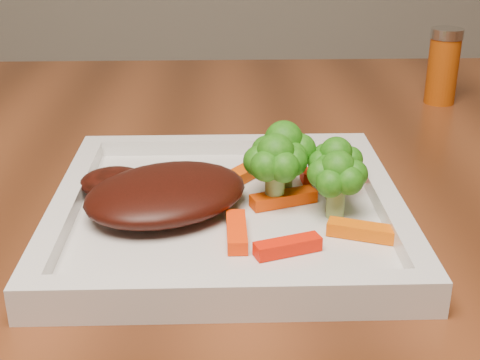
{
  "coord_description": "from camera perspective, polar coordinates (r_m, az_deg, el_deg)",
  "views": [
    {
      "loc": [
        -0.27,
        -0.43,
        1.0
      ],
      "look_at": [
        -0.25,
        0.05,
        0.79
      ],
      "focal_mm": 50.0,
      "sensor_mm": 36.0,
      "label": 1
    }
  ],
  "objects": [
    {
      "name": "plate",
      "position": [
        0.53,
        -1.08,
        -3.07
      ],
      "size": [
        0.27,
        0.27,
        0.01
      ],
      "primitive_type": "cube",
      "color": "silver",
      "rests_on": "dining_table"
    },
    {
      "name": "steak",
      "position": [
        0.52,
        -6.31,
        -1.14
      ],
      "size": [
        0.17,
        0.16,
        0.03
      ],
      "primitive_type": "ellipsoid",
      "rotation": [
        0.0,
        0.0,
        0.57
      ],
      "color": "#380D08",
      "rests_on": "plate"
    },
    {
      "name": "broccoli_0",
      "position": [
        0.55,
        3.72,
        2.27
      ],
      "size": [
        0.06,
        0.06,
        0.07
      ],
      "primitive_type": null,
      "rotation": [
        0.0,
        0.0,
        -0.1
      ],
      "color": "#105D0F",
      "rests_on": "plate"
    },
    {
      "name": "broccoli_1",
      "position": [
        0.54,
        8.16,
        1.58
      ],
      "size": [
        0.06,
        0.06,
        0.06
      ],
      "primitive_type": null,
      "rotation": [
        0.0,
        0.0,
        0.23
      ],
      "color": "#166A11",
      "rests_on": "plate"
    },
    {
      "name": "broccoli_2",
      "position": [
        0.51,
        8.27,
        -0.11
      ],
      "size": [
        0.06,
        0.06,
        0.06
      ],
      "primitive_type": null,
      "rotation": [
        0.0,
        0.0,
        -0.17
      ],
      "color": "#266C12",
      "rests_on": "plate"
    },
    {
      "name": "broccoli_3",
      "position": [
        0.52,
        3.02,
        0.92
      ],
      "size": [
        0.06,
        0.06,
        0.06
      ],
      "primitive_type": null,
      "rotation": [
        0.0,
        0.0,
        -0.08
      ],
      "color": "#116010",
      "rests_on": "plate"
    },
    {
      "name": "carrot_0",
      "position": [
        0.47,
        4.09,
        -5.67
      ],
      "size": [
        0.05,
        0.03,
        0.01
      ],
      "primitive_type": "cube",
      "rotation": [
        0.0,
        0.0,
        0.33
      ],
      "color": "red",
      "rests_on": "plate"
    },
    {
      "name": "carrot_1",
      "position": [
        0.49,
        10.5,
        -4.3
      ],
      "size": [
        0.05,
        0.03,
        0.01
      ],
      "primitive_type": "cube",
      "rotation": [
        0.0,
        0.0,
        -0.35
      ],
      "color": "#E75C03",
      "rests_on": "plate"
    },
    {
      "name": "carrot_2",
      "position": [
        0.48,
        -0.29,
        -4.42
      ],
      "size": [
        0.01,
        0.05,
        0.01
      ],
      "primitive_type": "cube",
      "rotation": [
        0.0,
        0.0,
        1.58
      ],
      "color": "#FF3304",
      "rests_on": "plate"
    },
    {
      "name": "carrot_3",
      "position": [
        0.58,
        8.35,
        0.45
      ],
      "size": [
        0.07,
        0.02,
        0.01
      ],
      "primitive_type": "cube",
      "rotation": [
        0.0,
        0.0,
        0.08
      ],
      "color": "red",
      "rests_on": "plate"
    },
    {
      "name": "carrot_4",
      "position": [
        0.58,
        0.09,
        0.45
      ],
      "size": [
        0.05,
        0.05,
        0.01
      ],
      "primitive_type": "cube",
      "rotation": [
        0.0,
        0.0,
        0.91
      ],
      "color": "#D44303",
      "rests_on": "plate"
    },
    {
      "name": "carrot_6",
      "position": [
        0.54,
        3.73,
        -1.58
      ],
      "size": [
        0.06,
        0.03,
        0.01
      ],
      "primitive_type": "cube",
      "rotation": [
        0.0,
        0.0,
        0.34
      ],
      "color": "#DF3B03",
      "rests_on": "plate"
    },
    {
      "name": "spice_shaker",
      "position": [
        0.86,
        16.94,
        9.26
      ],
      "size": [
        0.04,
        0.04,
        0.09
      ],
      "primitive_type": "cylinder",
      "rotation": [
        0.0,
        0.0,
        0.21
      ],
      "color": "#9C3E08",
      "rests_on": "dining_table"
    }
  ]
}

